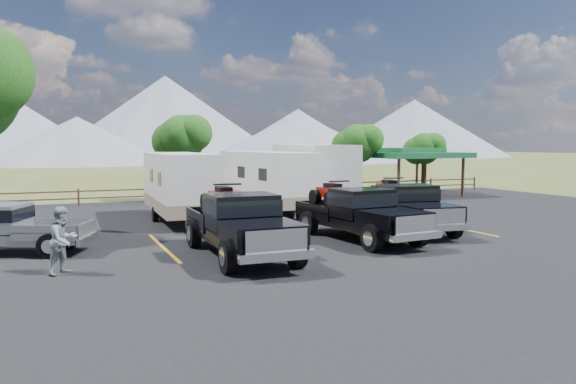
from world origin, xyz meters
name	(u,v)px	position (x,y,z in m)	size (l,w,h in m)	color
ground	(380,257)	(0.00, 0.00, 0.00)	(320.00, 320.00, 0.00)	#4A5222
asphalt_lot	(335,241)	(0.00, 3.00, 0.02)	(44.00, 34.00, 0.04)	black
stall_lines	(323,236)	(0.00, 4.00, 0.04)	(12.12, 5.50, 0.01)	gold
tree_ne_a	(357,144)	(8.97, 17.01, 3.48)	(3.11, 2.92, 4.76)	black
tree_ne_b	(424,149)	(14.98, 18.01, 3.13)	(2.77, 2.59, 4.27)	black
tree_north	(182,138)	(-2.03, 19.02, 3.83)	(3.46, 3.24, 5.25)	black
rail_fence	(248,190)	(2.00, 18.50, 0.61)	(36.12, 0.12, 1.00)	brown
pavilion	(409,154)	(13.00, 17.00, 2.79)	(6.20, 6.20, 3.22)	brown
mountain_range	(58,121)	(-7.63, 105.98, 7.87)	(209.00, 71.00, 20.00)	gray
rig_left	(239,222)	(-4.07, 1.66, 1.09)	(2.39, 6.56, 2.18)	black
rig_center	(358,212)	(0.81, 2.80, 1.04)	(2.65, 6.39, 2.08)	black
rig_right	(406,206)	(3.68, 3.94, 1.03)	(2.98, 6.43, 2.07)	black
trailer_left	(180,186)	(-4.11, 10.14, 1.64)	(2.51, 8.78, 3.05)	silver
trailer_center	(268,181)	(0.63, 11.47, 1.65)	(2.95, 8.88, 3.07)	silver
trailer_right	(312,174)	(3.82, 12.93, 1.82)	(3.51, 9.86, 3.41)	silver
pickup_silver	(7,228)	(-10.74, 4.89, 0.86)	(5.52, 3.51, 1.58)	gray
person_a	(231,233)	(-4.42, 1.42, 0.82)	(0.57, 0.37, 1.56)	white
person_b	(63,240)	(-9.16, 1.22, 0.95)	(0.88, 0.69, 1.82)	gray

